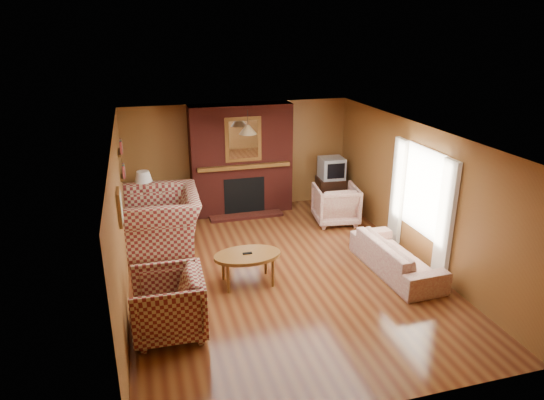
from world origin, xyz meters
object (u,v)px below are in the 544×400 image
object	(u,v)px
side_table	(147,215)
tv_stand	(330,192)
coffee_table	(247,257)
fireplace	(241,160)
plaid_loveseat	(161,220)
crt_tv	(332,168)
floral_armchair	(336,204)
plaid_armchair	(168,304)
table_lamp	(144,184)
floral_sofa	(396,256)

from	to	relation	value
side_table	tv_stand	size ratio (longest dim) A/B	0.98
coffee_table	fireplace	bearing A→B (deg)	79.07
plaid_loveseat	crt_tv	world-z (taller)	crt_tv
coffee_table	crt_tv	bearing A→B (deg)	48.34
floral_armchair	side_table	world-z (taller)	floral_armchair
fireplace	plaid_armchair	bearing A→B (deg)	-114.84
tv_stand	crt_tv	distance (m)	0.57
table_lamp	tv_stand	bearing A→B (deg)	4.82
plaid_armchair	crt_tv	size ratio (longest dim) A/B	1.79
floral_sofa	tv_stand	bearing A→B (deg)	-5.09
side_table	tv_stand	bearing A→B (deg)	4.82
floral_armchair	table_lamp	size ratio (longest dim) A/B	1.47
floral_sofa	floral_armchair	distance (m)	2.32
floral_armchair	tv_stand	bearing A→B (deg)	-98.37
plaid_loveseat	tv_stand	bearing A→B (deg)	108.78
side_table	crt_tv	bearing A→B (deg)	4.74
floral_armchair	tv_stand	xyz separation A→B (m)	(0.29, 0.99, -0.08)
floral_sofa	coffee_table	world-z (taller)	floral_sofa
fireplace	tv_stand	xyz separation A→B (m)	(2.05, -0.18, -0.85)
plaid_loveseat	side_table	distance (m)	0.89
floral_armchair	coffee_table	distance (m)	3.12
plaid_loveseat	plaid_armchair	distance (m)	2.85
table_lamp	floral_sofa	bearing A→B (deg)	-36.42
floral_sofa	side_table	size ratio (longest dim) A/B	3.01
plaid_armchair	floral_armchair	size ratio (longest dim) A/B	1.09
fireplace	side_table	distance (m)	2.33
coffee_table	floral_sofa	bearing A→B (deg)	-6.82
coffee_table	floral_armchair	bearing A→B (deg)	40.28
fireplace	side_table	bearing A→B (deg)	-165.71
fireplace	coffee_table	bearing A→B (deg)	-100.93
floral_sofa	floral_armchair	bearing A→B (deg)	0.95
plaid_loveseat	floral_sofa	distance (m)	4.32
coffee_table	side_table	distance (m)	3.04
floral_armchair	plaid_armchair	bearing A→B (deg)	47.29
plaid_armchair	coffee_table	xyz separation A→B (m)	(1.34, 1.03, 0.03)
tv_stand	crt_tv	world-z (taller)	crt_tv
floral_sofa	tv_stand	xyz separation A→B (m)	(0.15, 3.30, 0.04)
fireplace	crt_tv	bearing A→B (deg)	-5.30
side_table	floral_armchair	bearing A→B (deg)	-9.36
plaid_loveseat	table_lamp	size ratio (longest dim) A/B	2.65
floral_sofa	plaid_armchair	bearing A→B (deg)	98.19
tv_stand	plaid_loveseat	bearing A→B (deg)	-157.71
table_lamp	tv_stand	xyz separation A→B (m)	(4.15, 0.35, -0.66)
plaid_armchair	tv_stand	size ratio (longest dim) A/B	1.48
plaid_loveseat	crt_tv	xyz separation A→B (m)	(3.90, 1.17, 0.37)
crt_tv	fireplace	bearing A→B (deg)	174.70
table_lamp	fireplace	bearing A→B (deg)	14.29
floral_armchair	crt_tv	size ratio (longest dim) A/B	1.65
plaid_loveseat	table_lamp	bearing A→B (deg)	-161.18
coffee_table	table_lamp	xyz separation A→B (m)	(-1.49, 2.65, 0.52)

